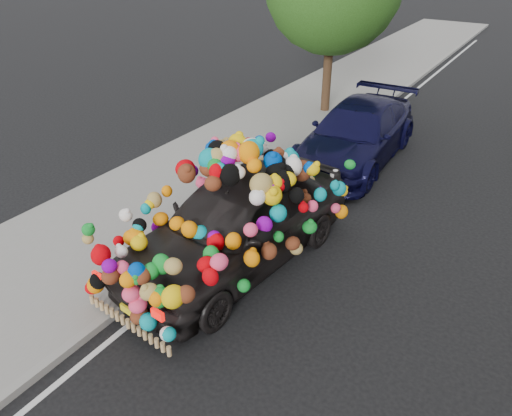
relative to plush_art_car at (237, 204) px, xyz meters
The scene contains 5 objects.
ground 2.17m from the plush_art_car, 31.85° to the right, with size 100.00×100.00×0.00m, color black.
sidewalk 3.15m from the plush_art_car, 161.16° to the right, with size 4.00×60.00×0.12m, color gray.
kerb 1.70m from the plush_art_car, 131.09° to the right, with size 0.15×60.00×0.13m, color gray.
plush_art_car is the anchor object (origin of this frame).
navy_sedan 5.50m from the plush_art_car, 89.46° to the left, with size 2.09×5.14×1.49m, color black.
Camera 1 is at (2.85, -5.37, 5.49)m, focal length 35.00 mm.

